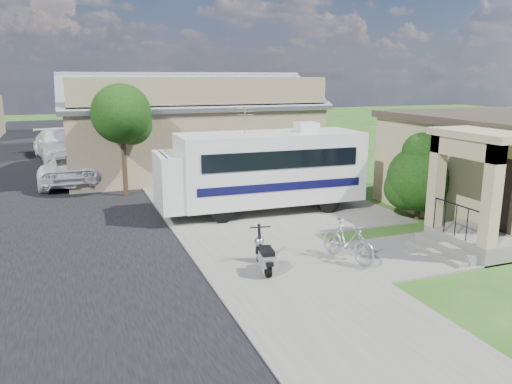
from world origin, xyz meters
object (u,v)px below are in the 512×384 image
object	(u,v)px
pickup_truck	(71,166)
van	(58,145)
motorhome	(263,168)
bicycle	(348,243)
scooter	(264,255)
shrub	(420,175)
garden_hose	(430,243)

from	to	relation	value
pickup_truck	van	xyz separation A→B (m)	(-0.63, 7.85, 0.06)
motorhome	pickup_truck	world-z (taller)	motorhome
motorhome	van	world-z (taller)	motorhome
bicycle	pickup_truck	xyz separation A→B (m)	(-6.65, 13.48, 0.22)
scooter	motorhome	bearing A→B (deg)	78.65
bicycle	van	size ratio (longest dim) A/B	0.32
bicycle	van	xyz separation A→B (m)	(-7.28, 21.33, 0.28)
shrub	bicycle	size ratio (longest dim) A/B	1.63
scooter	bicycle	world-z (taller)	bicycle
bicycle	garden_hose	distance (m)	3.00
van	bicycle	bearing A→B (deg)	-81.21
pickup_truck	motorhome	bearing A→B (deg)	131.50
scooter	bicycle	distance (m)	2.32
shrub	garden_hose	size ratio (longest dim) A/B	6.92
bicycle	shrub	bearing A→B (deg)	16.31
garden_hose	van	bearing A→B (deg)	115.94
bicycle	van	bearing A→B (deg)	93.12
bicycle	pickup_truck	size ratio (longest dim) A/B	0.33
motorhome	scooter	bearing A→B (deg)	-109.56
shrub	bicycle	bearing A→B (deg)	-147.96
motorhome	bicycle	distance (m)	5.68
scooter	bicycle	size ratio (longest dim) A/B	0.84
van	shrub	bearing A→B (deg)	-67.71
bicycle	pickup_truck	bearing A→B (deg)	100.53
shrub	scooter	size ratio (longest dim) A/B	1.95
motorhome	van	size ratio (longest dim) A/B	1.29
scooter	garden_hose	world-z (taller)	scooter
van	pickup_truck	bearing A→B (deg)	-95.45
scooter	van	size ratio (longest dim) A/B	0.27
shrub	garden_hose	bearing A→B (deg)	-121.14
shrub	bicycle	xyz separation A→B (m)	(-4.46, -2.79, -0.99)
garden_hose	pickup_truck	bearing A→B (deg)	126.05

